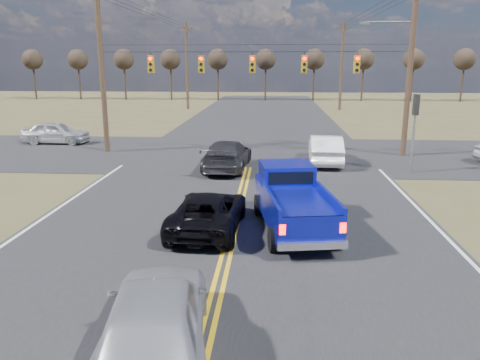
# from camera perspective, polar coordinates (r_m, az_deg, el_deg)

# --- Properties ---
(ground) EXTENTS (160.00, 160.00, 0.00)m
(ground) POSITION_cam_1_polar(r_m,az_deg,el_deg) (11.42, -2.93, -14.00)
(ground) COLOR brown
(ground) RESTS_ON ground
(road_main) EXTENTS (14.00, 120.00, 0.02)m
(road_main) POSITION_cam_1_polar(r_m,az_deg,el_deg) (20.74, 0.41, -0.93)
(road_main) COLOR #28282B
(road_main) RESTS_ON ground
(road_cross) EXTENTS (120.00, 12.00, 0.02)m
(road_cross) POSITION_cam_1_polar(r_m,az_deg,el_deg) (28.53, 1.45, 3.22)
(road_cross) COLOR #28282B
(road_cross) RESTS_ON ground
(signal_gantry) EXTENTS (19.60, 4.83, 10.00)m
(signal_gantry) POSITION_cam_1_polar(r_m,az_deg,el_deg) (27.79, 2.55, 13.43)
(signal_gantry) COLOR #473323
(signal_gantry) RESTS_ON ground
(utility_poles) EXTENTS (19.60, 58.32, 10.00)m
(utility_poles) POSITION_cam_1_polar(r_m,az_deg,el_deg) (27.02, 1.42, 13.77)
(utility_poles) COLOR #473323
(utility_poles) RESTS_ON ground
(treeline) EXTENTS (87.00, 117.80, 7.40)m
(treeline) POSITION_cam_1_polar(r_m,az_deg,el_deg) (36.98, 2.18, 14.58)
(treeline) COLOR #33261C
(treeline) RESTS_ON ground
(pickup_truck) EXTENTS (2.77, 5.51, 1.98)m
(pickup_truck) POSITION_cam_1_polar(r_m,az_deg,el_deg) (15.48, 6.44, -2.56)
(pickup_truck) COLOR black
(pickup_truck) RESTS_ON ground
(silver_suv) EXTENTS (2.58, 5.00, 1.63)m
(silver_suv) POSITION_cam_1_polar(r_m,az_deg,el_deg) (9.07, -10.28, -16.30)
(silver_suv) COLOR #B4B6BD
(silver_suv) RESTS_ON ground
(black_suv) EXTENTS (2.33, 4.69, 1.28)m
(black_suv) POSITION_cam_1_polar(r_m,az_deg,el_deg) (15.40, -3.89, -3.84)
(black_suv) COLOR black
(black_suv) RESTS_ON ground
(white_car_queue) EXTENTS (1.86, 4.85, 1.58)m
(white_car_queue) POSITION_cam_1_polar(r_m,az_deg,el_deg) (26.06, 10.36, 3.72)
(white_car_queue) COLOR white
(white_car_queue) RESTS_ON ground
(dgrey_car_queue) EXTENTS (2.42, 5.30, 1.50)m
(dgrey_car_queue) POSITION_cam_1_polar(r_m,az_deg,el_deg) (24.20, -1.56, 3.07)
(dgrey_car_queue) COLOR #2F2F33
(dgrey_car_queue) RESTS_ON ground
(cross_car_west) EXTENTS (1.79, 4.45, 1.52)m
(cross_car_west) POSITION_cam_1_polar(r_m,az_deg,el_deg) (34.42, -21.53, 5.39)
(cross_car_west) COLOR silver
(cross_car_west) RESTS_ON ground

